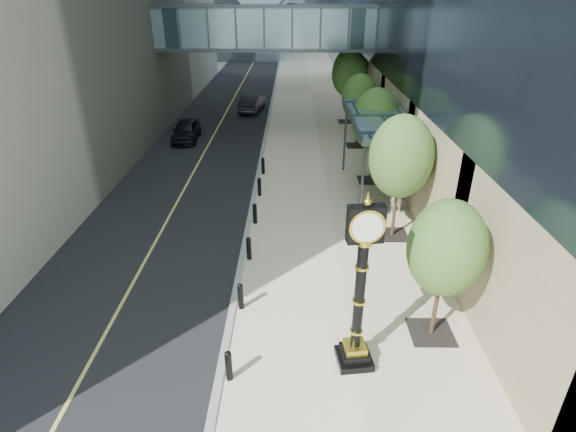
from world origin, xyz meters
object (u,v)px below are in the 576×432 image
object	(u,v)px
street_clock	(359,298)
car_near	(186,130)
pedestrian	(397,195)
car_far	(252,103)

from	to	relation	value
street_clock	car_near	distance (m)	24.23
car_near	street_clock	bearing A→B (deg)	-68.70
street_clock	pedestrian	size ratio (longest dim) A/B	2.78
car_far	street_clock	bearing A→B (deg)	108.12
street_clock	pedestrian	bearing A→B (deg)	64.91
pedestrian	street_clock	bearing A→B (deg)	77.72
street_clock	car_far	distance (m)	31.46
pedestrian	car_far	world-z (taller)	pedestrian
pedestrian	car_near	bearing A→B (deg)	-37.22
car_near	car_far	bearing A→B (deg)	62.32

